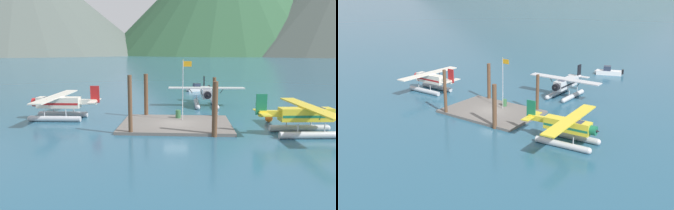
{
  "view_description": "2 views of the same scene",
  "coord_description": "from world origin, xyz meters",
  "views": [
    {
      "loc": [
        0.93,
        -31.3,
        7.77
      ],
      "look_at": [
        -0.97,
        2.66,
        1.7
      ],
      "focal_mm": 33.07,
      "sensor_mm": 36.0,
      "label": 1
    },
    {
      "loc": [
        29.42,
        -36.31,
        16.01
      ],
      "look_at": [
        1.98,
        0.32,
        1.31
      ],
      "focal_mm": 42.75,
      "sensor_mm": 36.0,
      "label": 2
    }
  ],
  "objects": [
    {
      "name": "ground_plane",
      "position": [
        0.0,
        0.0,
        0.0
      ],
      "size": [
        1200.0,
        1200.0,
        0.0
      ],
      "primitive_type": "plane",
      "color": "#285670"
    },
    {
      "name": "dock_platform",
      "position": [
        0.0,
        0.0,
        0.15
      ],
      "size": [
        11.26,
        8.02,
        0.3
      ],
      "primitive_type": "cube",
      "color": "#66605B",
      "rests_on": "ground"
    },
    {
      "name": "piling_near_left",
      "position": [
        -4.08,
        -3.79,
        2.78
      ],
      "size": [
        0.38,
        0.38,
        5.55
      ],
      "primitive_type": "cylinder",
      "color": "brown",
      "rests_on": "ground"
    },
    {
      "name": "piling_near_right",
      "position": [
        3.61,
        -3.94,
        2.52
      ],
      "size": [
        0.49,
        0.49,
        5.04
      ],
      "primitive_type": "cylinder",
      "color": "brown",
      "rests_on": "ground"
    },
    {
      "name": "piling_far_left",
      "position": [
        -3.6,
        3.94,
        2.53
      ],
      "size": [
        0.47,
        0.47,
        5.06
      ],
      "primitive_type": "cylinder",
      "color": "brown",
      "rests_on": "ground"
    },
    {
      "name": "piling_far_right",
      "position": [
        4.22,
        3.78,
        2.36
      ],
      "size": [
        0.39,
        0.39,
        4.72
      ],
      "primitive_type": "cylinder",
      "color": "brown",
      "rests_on": "ground"
    },
    {
      "name": "flagpole",
      "position": [
        0.8,
        1.4,
        4.3
      ],
      "size": [
        0.95,
        0.1,
        6.48
      ],
      "color": "silver",
      "rests_on": "dock_platform"
    },
    {
      "name": "fuel_drum",
      "position": [
        0.18,
        2.4,
        0.74
      ],
      "size": [
        0.62,
        0.62,
        0.88
      ],
      "color": "#33663D",
      "rests_on": "dock_platform"
    },
    {
      "name": "mooring_buoy",
      "position": [
        10.09,
        2.24,
        0.41
      ],
      "size": [
        0.81,
        0.81,
        0.81
      ],
      "primitive_type": "sphere",
      "color": "orange",
      "rests_on": "ground"
    },
    {
      "name": "seaplane_cream_port_fwd",
      "position": [
        -13.34,
        2.34,
        1.58
      ],
      "size": [
        7.98,
        10.41,
        3.84
      ],
      "color": "#B7BABF",
      "rests_on": "ground"
    },
    {
      "name": "seaplane_silver_bow_right",
      "position": [
        3.83,
        11.6,
        1.58
      ],
      "size": [
        10.42,
        7.98,
        3.84
      ],
      "color": "#B7BABF",
      "rests_on": "ground"
    },
    {
      "name": "seaplane_yellow_stbd_aft",
      "position": [
        12.05,
        -2.86,
        1.58
      ],
      "size": [
        7.97,
        10.48,
        3.84
      ],
      "color": "#B7BABF",
      "rests_on": "ground"
    },
    {
      "name": "boat_white_open_north",
      "position": [
        3.26,
        27.83,
        0.49
      ],
      "size": [
        4.65,
        2.91,
        1.5
      ],
      "color": "silver",
      "rests_on": "ground"
    }
  ]
}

